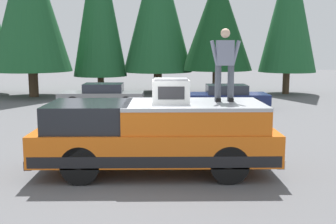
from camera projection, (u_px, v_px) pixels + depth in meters
The scene contains 11 objects.
ground_plane at pixel (122, 175), 9.50m from camera, with size 90.00×90.00×0.00m, color #565659.
pickup_truck at pixel (156, 136), 9.62m from camera, with size 2.01×5.54×1.65m.
compressor_unit at pixel (171, 91), 9.42m from camera, with size 0.65×0.84×0.56m.
person_on_truck_bed at pixel (225, 63), 9.62m from camera, with size 0.29×0.72×1.69m.
parked_car_navy at pixel (225, 97), 19.65m from camera, with size 1.64×4.10×1.16m.
parked_car_grey at pixel (102, 95), 20.33m from camera, with size 1.64×4.10×1.16m.
conifer_far_left at pixel (289, 8), 25.40m from camera, with size 3.54×3.54×9.27m.
conifer_left at pixel (218, 21), 25.28m from camera, with size 4.32×4.32×7.59m.
conifer_center_left at pixel (158, 6), 26.13m from camera, with size 4.43×4.43×9.71m.
conifer_center_right at pixel (99, 1), 25.71m from camera, with size 3.38×3.38×10.51m.
conifer_right at pixel (29, 0), 23.83m from camera, with size 4.63×4.63×9.69m.
Camera 1 is at (-9.18, -0.93, 2.90)m, focal length 44.17 mm.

